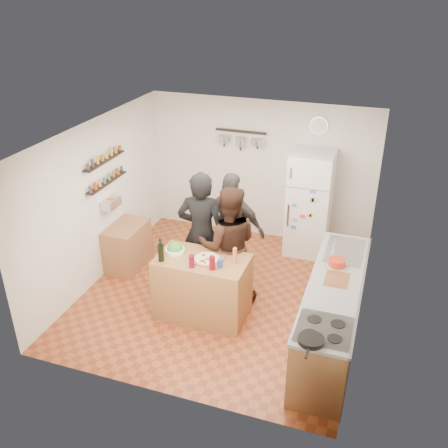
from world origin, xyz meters
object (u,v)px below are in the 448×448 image
at_px(prep_island, 203,287).
at_px(red_bowl, 337,262).
at_px(person_left, 202,234).
at_px(side_table, 128,246).
at_px(person_back, 232,229).
at_px(wall_clock, 319,125).
at_px(salt_canister, 220,263).
at_px(fridge, 309,204).
at_px(pepper_mill, 235,257).
at_px(counter_run, 332,313).
at_px(person_center, 228,245).
at_px(wine_bottle, 161,253).
at_px(skillet, 311,340).
at_px(salad_bowl, 175,250).

relative_size(prep_island, red_bowl, 5.70).
distance_m(person_left, red_bowl, 1.99).
distance_m(red_bowl, side_table, 3.47).
relative_size(person_back, wall_clock, 5.95).
height_order(salt_canister, fridge, fridge).
distance_m(prep_island, wall_clock, 3.29).
relative_size(pepper_mill, counter_run, 0.07).
bearing_deg(person_back, person_center, 108.05).
height_order(person_center, wall_clock, wall_clock).
bearing_deg(person_center, side_table, -28.59).
distance_m(person_left, fridge, 2.13).
distance_m(person_center, wall_clock, 2.61).
xyz_separation_m(pepper_mill, red_bowl, (1.30, 0.36, -0.04)).
relative_size(person_center, counter_run, 0.68).
relative_size(wine_bottle, person_center, 0.14).
relative_size(skillet, wall_clock, 0.93).
distance_m(pepper_mill, person_left, 0.87).
bearing_deg(wine_bottle, side_table, 137.27).
bearing_deg(person_center, wall_clock, -129.30).
bearing_deg(person_left, person_center, 158.22).
bearing_deg(person_left, pepper_mill, 132.63).
distance_m(prep_island, side_table, 1.85).
relative_size(person_back, counter_run, 0.68).
bearing_deg(red_bowl, person_back, 160.40).
relative_size(salt_canister, person_center, 0.06).
height_order(fridge, side_table, fridge).
relative_size(wine_bottle, salt_canister, 2.15).
bearing_deg(prep_island, salad_bowl, 173.21).
bearing_deg(red_bowl, fridge, 110.43).
bearing_deg(salt_canister, side_table, 153.80).
height_order(salad_bowl, fridge, fridge).
relative_size(salt_canister, counter_run, 0.04).
height_order(person_left, person_center, person_left).
relative_size(salad_bowl, wall_clock, 0.90).
bearing_deg(counter_run, pepper_mill, 177.21).
distance_m(person_center, person_back, 0.52).
distance_m(salt_canister, wall_clock, 3.07).
relative_size(person_left, red_bowl, 8.78).
distance_m(counter_run, skillet, 1.31).
bearing_deg(side_table, pepper_mill, -20.59).
bearing_deg(wine_bottle, salt_canister, 7.13).
xyz_separation_m(person_left, side_table, (-1.41, 0.25, -0.60)).
relative_size(fridge, side_table, 2.25).
bearing_deg(pepper_mill, red_bowl, 15.31).
distance_m(prep_island, pepper_mill, 0.71).
bearing_deg(person_back, person_left, 56.27).
distance_m(wall_clock, side_table, 3.69).
height_order(salt_canister, person_left, person_left).
distance_m(salt_canister, counter_run, 1.59).
distance_m(person_center, counter_run, 1.72).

